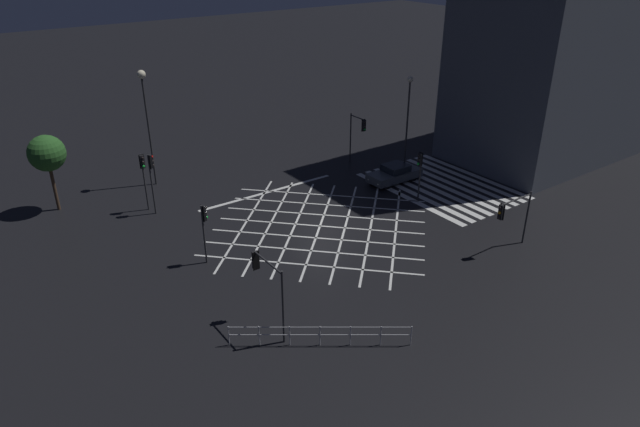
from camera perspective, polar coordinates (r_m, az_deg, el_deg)
ground_plane at (r=37.14m, az=-0.00°, el=-1.25°), size 200.00×200.00×0.00m
road_markings at (r=41.41m, az=7.75°, el=1.53°), size 16.58×23.44×0.01m
office_building at (r=59.79m, az=28.80°, el=16.99°), size 10.06×37.02×21.31m
traffic_light_se_main at (r=46.37m, az=3.83°, el=8.38°), size 1.94×0.36×4.08m
traffic_light_nw_main at (r=26.64m, az=-5.36°, el=-6.34°), size 2.65×0.36×3.87m
traffic_light_median_north at (r=32.57m, az=-11.50°, el=-0.82°), size 0.36×0.39×3.65m
traffic_light_sw_cross at (r=35.03m, az=18.65°, el=0.14°), size 0.36×2.90×3.44m
traffic_light_ne_cross at (r=39.22m, az=-16.50°, el=4.02°), size 0.36×0.39×4.24m
traffic_light_ne_main at (r=39.89m, az=-17.24°, el=4.10°), size 0.39×0.36×4.06m
traffic_light_median_south at (r=40.78m, az=9.94°, el=4.74°), size 0.36×0.39×3.45m
street_lamp_east at (r=45.49m, az=8.82°, el=10.45°), size 0.46×0.46×7.39m
street_lamp_west at (r=43.11m, az=-17.13°, el=10.87°), size 0.61×0.61×8.61m
street_tree_near at (r=41.86m, az=-25.66°, el=5.42°), size 2.43×2.43×5.33m
waiting_car at (r=44.04m, az=7.47°, el=3.98°), size 1.83×4.31×1.32m
pedestrian_railing at (r=26.69m, az=-0.00°, el=-11.88°), size 4.93×6.88×1.05m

